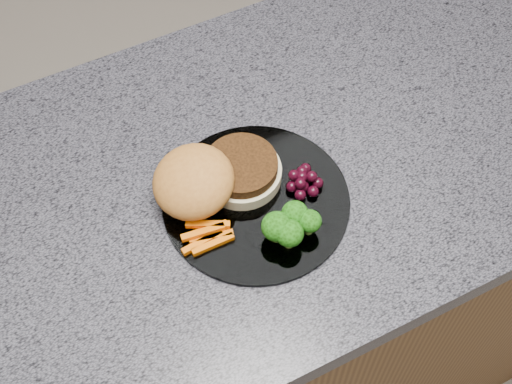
# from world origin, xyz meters

# --- Properties ---
(island_cabinet) EXTENTS (1.20, 0.60, 0.86)m
(island_cabinet) POSITION_xyz_m (0.00, 0.00, 0.43)
(island_cabinet) COLOR brown
(island_cabinet) RESTS_ON ground
(countertop) EXTENTS (1.20, 0.60, 0.04)m
(countertop) POSITION_xyz_m (0.00, 0.00, 0.88)
(countertop) COLOR #504E59
(countertop) RESTS_ON island_cabinet
(plate) EXTENTS (0.26, 0.26, 0.01)m
(plate) POSITION_xyz_m (-0.05, -0.06, 0.90)
(plate) COLOR white
(plate) RESTS_ON countertop
(burger) EXTENTS (0.21, 0.14, 0.06)m
(burger) POSITION_xyz_m (-0.10, -0.01, 0.93)
(burger) COLOR beige
(burger) RESTS_ON plate
(carrot_sticks) EXTENTS (0.07, 0.05, 0.02)m
(carrot_sticks) POSITION_xyz_m (-0.14, -0.08, 0.91)
(carrot_sticks) COLOR #EB6403
(carrot_sticks) RESTS_ON plate
(broccoli) EXTENTS (0.08, 0.06, 0.05)m
(broccoli) POSITION_xyz_m (-0.04, -0.13, 0.93)
(broccoli) COLOR olive
(broccoli) RESTS_ON plate
(grape_bunch) EXTENTS (0.05, 0.05, 0.03)m
(grape_bunch) POSITION_xyz_m (0.02, -0.06, 0.92)
(grape_bunch) COLOR black
(grape_bunch) RESTS_ON plate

